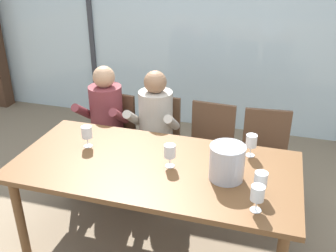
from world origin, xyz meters
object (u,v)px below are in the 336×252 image
object	(u,v)px
wine_glass_by_left_taster	(170,152)
wine_glass_spare_empty	(258,194)
chair_near_curtain	(112,130)
person_beige_jumper	(154,126)
chair_right_of_center	(265,151)
wine_glass_center_pour	(251,142)
chair_center	(210,143)
ice_bucket_primary	(227,162)
wine_glass_near_bucket	(261,180)
person_maroon_top	(104,119)
chair_left_of_center	(157,134)
wine_glass_by_right_taster	(87,132)
dining_table	(155,173)

from	to	relation	value
wine_glass_by_left_taster	wine_glass_spare_empty	bearing A→B (deg)	-27.74
chair_near_curtain	person_beige_jumper	size ratio (longest dim) A/B	0.73
chair_right_of_center	wine_glass_center_pour	xyz separation A→B (m)	(-0.11, -0.57, 0.37)
chair_center	ice_bucket_primary	world-z (taller)	ice_bucket_primary
wine_glass_by_left_taster	wine_glass_center_pour	size ratio (longest dim) A/B	1.00
chair_near_curtain	ice_bucket_primary	xyz separation A→B (m)	(1.28, -0.92, 0.38)
ice_bucket_primary	wine_glass_near_bucket	xyz separation A→B (m)	(0.24, -0.14, -0.01)
person_maroon_top	wine_glass_by_left_taster	xyz separation A→B (m)	(0.89, -0.76, 0.20)
chair_left_of_center	ice_bucket_primary	distance (m)	1.33
chair_center	wine_glass_center_pour	world-z (taller)	wine_glass_center_pour
chair_left_of_center	person_beige_jumper	xyz separation A→B (m)	(0.03, -0.17, 0.17)
chair_center	wine_glass_spare_empty	distance (m)	1.39
person_maroon_top	wine_glass_by_right_taster	distance (m)	0.72
chair_right_of_center	wine_glass_by_right_taster	bearing A→B (deg)	-155.49
wine_glass_by_right_taster	wine_glass_spare_empty	bearing A→B (deg)	-18.04
chair_right_of_center	wine_glass_near_bucket	bearing A→B (deg)	-95.72
dining_table	chair_center	xyz separation A→B (m)	(0.25, 0.91, -0.18)
ice_bucket_primary	wine_glass_center_pour	xyz separation A→B (m)	(0.13, 0.36, -0.01)
wine_glass_by_right_taster	chair_center	bearing A→B (deg)	43.46
wine_glass_by_left_taster	wine_glass_by_right_taster	world-z (taller)	same
wine_glass_near_bucket	chair_near_curtain	bearing A→B (deg)	145.04
dining_table	ice_bucket_primary	xyz separation A→B (m)	(0.53, -0.03, 0.20)
chair_right_of_center	wine_glass_near_bucket	xyz separation A→B (m)	(0.00, -1.08, 0.37)
person_beige_jumper	wine_glass_center_pour	xyz separation A→B (m)	(0.93, -0.44, 0.20)
chair_right_of_center	wine_glass_by_right_taster	size ratio (longest dim) A/B	4.98
dining_table	chair_near_curtain	bearing A→B (deg)	130.29
ice_bucket_primary	wine_glass_by_left_taster	bearing A→B (deg)	174.72
chair_near_curtain	ice_bucket_primary	size ratio (longest dim) A/B	3.44
chair_left_of_center	chair_right_of_center	size ratio (longest dim) A/B	1.00
wine_glass_spare_empty	person_maroon_top	bearing A→B (deg)	144.36
chair_left_of_center	ice_bucket_primary	bearing A→B (deg)	-48.50
chair_left_of_center	wine_glass_by_left_taster	size ratio (longest dim) A/B	4.98
wine_glass_spare_empty	wine_glass_by_left_taster	bearing A→B (deg)	152.26
chair_center	wine_glass_near_bucket	bearing A→B (deg)	-60.97
person_beige_jumper	wine_glass_spare_empty	xyz separation A→B (m)	(1.02, -1.10, 0.20)
wine_glass_near_bucket	chair_right_of_center	bearing A→B (deg)	90.03
wine_glass_by_left_taster	chair_center	bearing A→B (deg)	81.61
wine_glass_by_right_taster	ice_bucket_primary	bearing A→B (deg)	-7.14
wine_glass_center_pour	wine_glass_spare_empty	distance (m)	0.67
person_maroon_top	wine_glass_near_bucket	bearing A→B (deg)	-31.46
ice_bucket_primary	wine_glass_by_left_taster	size ratio (longest dim) A/B	1.45
wine_glass_by_left_taster	wine_glass_spare_empty	size ratio (longest dim) A/B	1.00
chair_near_curtain	person_maroon_top	size ratio (longest dim) A/B	0.73
chair_right_of_center	person_maroon_top	bearing A→B (deg)	179.14
chair_right_of_center	person_beige_jumper	world-z (taller)	person_beige_jumper
wine_glass_near_bucket	wine_glass_by_right_taster	bearing A→B (deg)	168.21
wine_glass_near_bucket	dining_table	bearing A→B (deg)	167.27
chair_near_curtain	wine_glass_center_pour	bearing A→B (deg)	-14.77
chair_left_of_center	chair_right_of_center	xyz separation A→B (m)	(1.06, -0.04, 0.00)
ice_bucket_primary	wine_glass_center_pour	distance (m)	0.38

